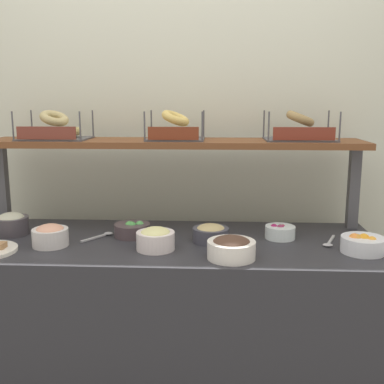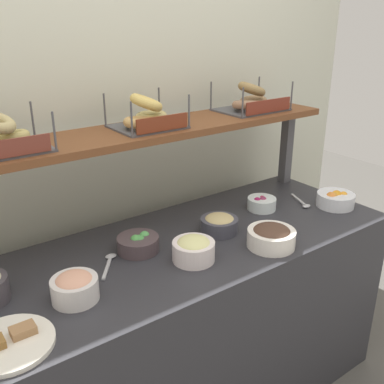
% 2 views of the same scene
% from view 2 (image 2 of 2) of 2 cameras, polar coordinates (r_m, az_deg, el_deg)
% --- Properties ---
extents(back_wall, '(3.08, 0.06, 2.40)m').
position_cam_2_polar(back_wall, '(2.15, -9.63, 7.43)').
color(back_wall, beige).
rests_on(back_wall, ground_plane).
extents(deli_counter, '(1.88, 0.70, 0.85)m').
position_cam_2_polar(deli_counter, '(2.07, -0.92, -17.04)').
color(deli_counter, '#2D2D33').
rests_on(deli_counter, ground_plane).
extents(shelf_riser_right, '(0.05, 0.05, 0.40)m').
position_cam_2_polar(shelf_riser_right, '(2.50, 12.02, 5.68)').
color(shelf_riser_right, '#4C4C51').
rests_on(shelf_riser_right, deli_counter).
extents(upper_shelf, '(1.84, 0.32, 0.03)m').
position_cam_2_polar(upper_shelf, '(1.90, -5.85, 7.72)').
color(upper_shelf, brown).
rests_on(upper_shelf, shelf_riser_left).
extents(bowl_chocolate_spread, '(0.19, 0.19, 0.09)m').
position_cam_2_polar(bowl_chocolate_spread, '(1.82, 10.12, -5.59)').
color(bowl_chocolate_spread, white).
rests_on(bowl_chocolate_spread, deli_counter).
extents(bowl_hummus, '(0.16, 0.16, 0.08)m').
position_cam_2_polar(bowl_hummus, '(1.92, 3.44, -3.99)').
color(bowl_hummus, '#42424E').
rests_on(bowl_hummus, deli_counter).
extents(bowl_egg_salad, '(0.16, 0.16, 0.10)m').
position_cam_2_polar(bowl_egg_salad, '(1.70, 0.20, -7.29)').
color(bowl_egg_salad, white).
rests_on(bowl_egg_salad, deli_counter).
extents(bowl_veggie_mix, '(0.17, 0.17, 0.07)m').
position_cam_2_polar(bowl_veggie_mix, '(1.78, -6.89, -6.53)').
color(bowl_veggie_mix, '#4B3D41').
rests_on(bowl_veggie_mix, deli_counter).
extents(bowl_fruit_salad, '(0.18, 0.18, 0.08)m').
position_cam_2_polar(bowl_fruit_salad, '(2.27, 17.90, -0.87)').
color(bowl_fruit_salad, white).
rests_on(bowl_fruit_salad, deli_counter).
extents(bowl_lox_spread, '(0.15, 0.15, 0.10)m').
position_cam_2_polar(bowl_lox_spread, '(1.53, -14.80, -11.65)').
color(bowl_lox_spread, silver).
rests_on(bowl_lox_spread, deli_counter).
extents(bowl_beet_salad, '(0.14, 0.14, 0.07)m').
position_cam_2_polar(bowl_beet_salad, '(2.16, 8.90, -1.44)').
color(bowl_beet_salad, white).
rests_on(bowl_beet_salad, deli_counter).
extents(serving_plate_white, '(0.26, 0.26, 0.04)m').
position_cam_2_polar(serving_plate_white, '(1.42, -22.40, -17.44)').
color(serving_plate_white, white).
rests_on(serving_plate_white, deli_counter).
extents(serving_spoon_near_plate, '(0.12, 0.15, 0.01)m').
position_cam_2_polar(serving_spoon_near_plate, '(1.72, -10.57, -8.76)').
color(serving_spoon_near_plate, '#B7B7BC').
rests_on(serving_spoon_near_plate, deli_counter).
extents(serving_spoon_by_edge, '(0.09, 0.17, 0.01)m').
position_cam_2_polar(serving_spoon_by_edge, '(2.26, 13.98, -1.37)').
color(serving_spoon_by_edge, '#B7B7BC').
rests_on(serving_spoon_by_edge, deli_counter).
extents(bagel_basket_plain, '(0.29, 0.25, 0.15)m').
position_cam_2_polar(bagel_basket_plain, '(1.88, -5.81, 9.59)').
color(bagel_basket_plain, '#4C4C51').
rests_on(bagel_basket_plain, upper_shelf).
extents(bagel_basket_everything, '(0.33, 0.25, 0.15)m').
position_cam_2_polar(bagel_basket_everything, '(2.25, 7.60, 11.48)').
color(bagel_basket_everything, '#4C4C51').
rests_on(bagel_basket_everything, upper_shelf).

